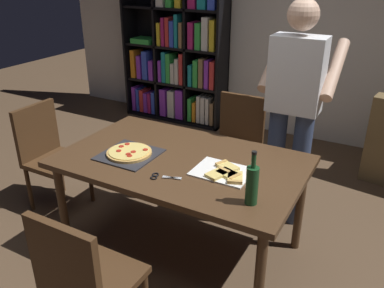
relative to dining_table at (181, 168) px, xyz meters
name	(u,v)px	position (x,y,z in m)	size (l,w,h in m)	color
ground_plane	(182,248)	(0.00, 0.00, -0.68)	(12.00, 12.00, 0.00)	brown
back_wall	(296,17)	(0.00, 2.60, 0.72)	(6.40, 0.10, 2.80)	silver
dining_table	(181,168)	(0.00, 0.00, 0.00)	(1.64, 1.00, 0.75)	#4C331E
chair_near_camera	(84,278)	(0.00, -0.99, -0.17)	(0.42, 0.42, 0.90)	#472D19
chair_far_side	(237,139)	(0.00, 0.99, -0.17)	(0.42, 0.42, 0.90)	#472D19
chair_left_end	(48,151)	(-1.30, 0.00, -0.17)	(0.42, 0.42, 0.90)	#472D19
bookshelf	(178,53)	(-1.43, 2.37, 0.22)	(1.40, 0.35, 1.95)	black
person_serving_pizza	(294,104)	(0.53, 0.77, 0.32)	(0.55, 0.54, 1.75)	#38476B
pepperoni_pizza_on_tray	(129,153)	(-0.34, -0.12, 0.09)	(0.37, 0.37, 0.04)	#2D2D33
pizza_slices_on_towel	(225,172)	(0.35, -0.06, 0.08)	(0.36, 0.28, 0.03)	white
wine_bottle	(252,184)	(0.61, -0.29, 0.19)	(0.07, 0.07, 0.32)	#194723
kitchen_scissors	(161,177)	(0.02, -0.28, 0.08)	(0.20, 0.11, 0.01)	silver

